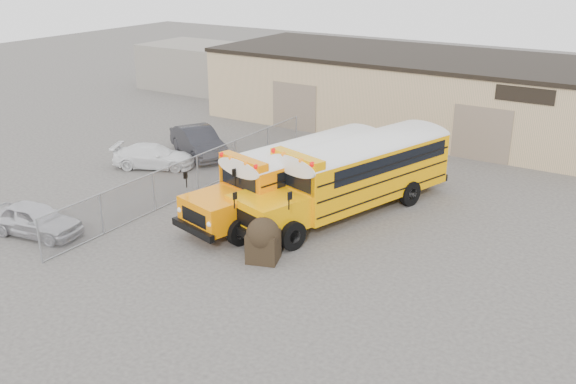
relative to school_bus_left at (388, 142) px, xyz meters
The scene contains 10 objects.
ground 10.11m from the school_bus_left, 94.22° to the right, with size 120.00×120.00×0.00m, color #44423E.
warehouse 10.11m from the school_bus_left, 94.17° to the left, with size 30.20×10.20×4.67m.
chainlink_fence 9.70m from the school_bus_left, 134.19° to the right, with size 0.07×18.07×1.81m.
distant_building_left 25.74m from the school_bus_left, 152.03° to the left, with size 8.00×6.00×3.60m, color gray.
school_bus_left is the anchor object (origin of this frame).
school_bus_right 3.04m from the school_bus_left, 29.50° to the left, with size 5.94×11.63×3.32m.
tarp_bundle 11.36m from the school_bus_left, 89.55° to the right, with size 1.42×1.35×1.71m.
car_silver 17.03m from the school_bus_left, 122.15° to the right, with size 1.62×4.03×1.37m, color silver.
car_white 12.33m from the school_bus_left, 153.78° to the right, with size 1.75×4.31×1.25m, color white.
car_dark 10.67m from the school_bus_left, 165.94° to the right, with size 1.73×4.96×1.64m, color black.
Camera 1 is at (13.17, -19.13, 10.97)m, focal length 40.00 mm.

